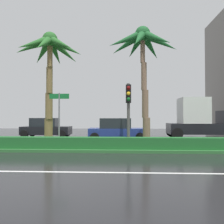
% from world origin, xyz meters
% --- Properties ---
extents(ground_plane, '(90.00, 42.00, 0.10)m').
position_xyz_m(ground_plane, '(0.00, 9.00, -0.05)').
color(ground_plane, black).
extents(near_lane_divider_stripe, '(81.00, 0.14, 0.01)m').
position_xyz_m(near_lane_divider_stripe, '(0.00, 2.00, 0.00)').
color(near_lane_divider_stripe, white).
rests_on(near_lane_divider_stripe, ground_plane).
extents(median_strip, '(85.50, 4.00, 0.15)m').
position_xyz_m(median_strip, '(0.00, 8.00, 0.07)').
color(median_strip, '#2D6B33').
rests_on(median_strip, ground_plane).
extents(median_hedge, '(76.50, 0.70, 0.60)m').
position_xyz_m(median_hedge, '(0.00, 6.60, 0.45)').
color(median_hedge, '#1E6028').
rests_on(median_hedge, median_strip).
extents(palm_tree_centre_left, '(4.17, 4.04, 6.76)m').
position_xyz_m(palm_tree_centre_left, '(-2.47, 7.93, 5.55)').
color(palm_tree_centre_left, olive).
rests_on(palm_tree_centre_left, median_strip).
extents(palm_tree_centre, '(4.35, 4.20, 7.08)m').
position_xyz_m(palm_tree_centre, '(3.06, 8.18, 5.90)').
color(palm_tree_centre, '#7C5F4A').
rests_on(palm_tree_centre, median_strip).
extents(traffic_signal_median_right, '(0.28, 0.43, 3.46)m').
position_xyz_m(traffic_signal_median_right, '(2.19, 6.69, 2.53)').
color(traffic_signal_median_right, '#4C4C47').
rests_on(traffic_signal_median_right, median_strip).
extents(street_name_sign, '(1.10, 0.08, 3.00)m').
position_xyz_m(street_name_sign, '(-1.63, 7.01, 2.08)').
color(street_name_sign, slate).
rests_on(street_name_sign, median_strip).
extents(car_in_traffic_second, '(4.30, 2.02, 1.72)m').
position_xyz_m(car_in_traffic_second, '(-5.04, 14.91, 0.83)').
color(car_in_traffic_second, black).
rests_on(car_in_traffic_second, ground_plane).
extents(car_in_traffic_third, '(4.30, 2.02, 1.72)m').
position_xyz_m(car_in_traffic_third, '(1.43, 12.03, 0.83)').
color(car_in_traffic_third, navy).
rests_on(car_in_traffic_third, ground_plane).
extents(box_truck_lead, '(6.40, 2.64, 3.46)m').
position_xyz_m(box_truck_lead, '(8.95, 14.72, 1.55)').
color(box_truck_lead, black).
rests_on(box_truck_lead, ground_plane).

